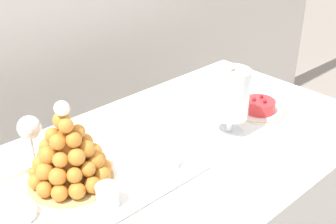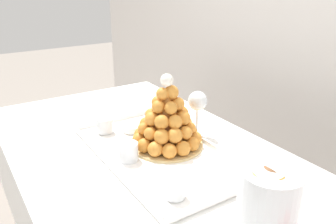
# 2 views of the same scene
# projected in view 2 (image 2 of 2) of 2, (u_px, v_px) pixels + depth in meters

# --- Properties ---
(buffet_table) EXTENTS (1.76, 0.80, 0.78)m
(buffet_table) POSITION_uv_depth(u_px,v_px,m) (175.00, 206.00, 1.06)
(buffet_table) COLOR brown
(buffet_table) RESTS_ON ground_plane
(serving_tray) EXTENTS (0.63, 0.35, 0.02)m
(serving_tray) POSITION_uv_depth(u_px,v_px,m) (157.00, 153.00, 1.14)
(serving_tray) COLOR white
(serving_tray) RESTS_ON buffet_table
(croquembouche) EXTENTS (0.24, 0.24, 0.25)m
(croquembouche) POSITION_uv_depth(u_px,v_px,m) (167.00, 121.00, 1.14)
(croquembouche) COLOR tan
(croquembouche) RESTS_ON serving_tray
(dessert_cup_left) EXTENTS (0.06, 0.06, 0.05)m
(dessert_cup_left) POSITION_uv_depth(u_px,v_px,m) (105.00, 126.00, 1.27)
(dessert_cup_left) COLOR silver
(dessert_cup_left) RESTS_ON serving_tray
(dessert_cup_mid_left) EXTENTS (0.06, 0.06, 0.06)m
(dessert_cup_mid_left) POSITION_uv_depth(u_px,v_px,m) (128.00, 152.00, 1.08)
(dessert_cup_mid_left) COLOR silver
(dessert_cup_mid_left) RESTS_ON serving_tray
(dessert_cup_centre) EXTENTS (0.05, 0.05, 0.05)m
(dessert_cup_centre) POSITION_uv_depth(u_px,v_px,m) (175.00, 190.00, 0.90)
(dessert_cup_centre) COLOR silver
(dessert_cup_centre) RESTS_ON serving_tray
(creme_brulee_ramekin) EXTENTS (0.09, 0.09, 0.02)m
(creme_brulee_ramekin) POSITION_uv_depth(u_px,v_px,m) (134.00, 127.00, 1.29)
(creme_brulee_ramekin) COLOR white
(creme_brulee_ramekin) RESTS_ON serving_tray
(macaron_goblet) EXTENTS (0.12, 0.12, 0.23)m
(macaron_goblet) POSITION_uv_depth(u_px,v_px,m) (267.00, 212.00, 0.64)
(macaron_goblet) COLOR white
(macaron_goblet) RESTS_ON buffet_table
(wine_glass) EXTENTS (0.07, 0.07, 0.17)m
(wine_glass) POSITION_uv_depth(u_px,v_px,m) (198.00, 103.00, 1.24)
(wine_glass) COLOR silver
(wine_glass) RESTS_ON buffet_table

